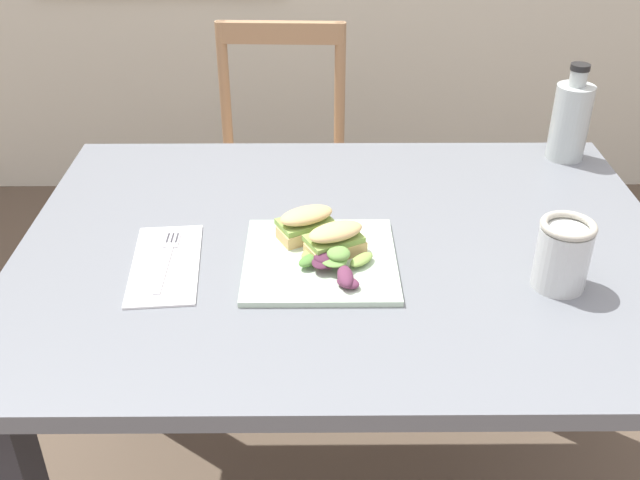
% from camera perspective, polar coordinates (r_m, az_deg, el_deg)
% --- Properties ---
extents(dining_table, '(1.15, 0.85, 0.74)m').
position_cam_1_polar(dining_table, '(1.37, 1.91, -4.88)').
color(dining_table, slate).
rests_on(dining_table, ground).
extents(chair_wooden_far, '(0.41, 0.41, 0.87)m').
position_cam_1_polar(chair_wooden_far, '(2.16, -3.09, 4.78)').
color(chair_wooden_far, tan).
rests_on(chair_wooden_far, ground).
extents(plate_lunch, '(0.25, 0.25, 0.01)m').
position_cam_1_polar(plate_lunch, '(1.23, 0.01, -1.56)').
color(plate_lunch, beige).
rests_on(plate_lunch, dining_table).
extents(sandwich_half_front, '(0.11, 0.10, 0.06)m').
position_cam_1_polar(sandwich_half_front, '(1.22, 1.18, 0.04)').
color(sandwich_half_front, '#DBB270').
rests_on(sandwich_half_front, plate_lunch).
extents(sandwich_half_back, '(0.11, 0.10, 0.06)m').
position_cam_1_polar(sandwich_half_back, '(1.27, -1.09, 1.34)').
color(sandwich_half_back, '#DBB270').
rests_on(sandwich_half_back, plate_lunch).
extents(salad_mixed_greens, '(0.14, 0.15, 0.04)m').
position_cam_1_polar(salad_mixed_greens, '(1.20, 0.95, -1.50)').
color(salad_mixed_greens, '#84A84C').
rests_on(salad_mixed_greens, plate_lunch).
extents(napkin_folded, '(0.13, 0.25, 0.00)m').
position_cam_1_polar(napkin_folded, '(1.25, -11.92, -1.84)').
color(napkin_folded, white).
rests_on(napkin_folded, dining_table).
extents(fork_on_napkin, '(0.03, 0.19, 0.00)m').
position_cam_1_polar(fork_on_napkin, '(1.27, -11.81, -1.28)').
color(fork_on_napkin, silver).
rests_on(fork_on_napkin, napkin_folded).
extents(bottle_cold_brew, '(0.08, 0.08, 0.21)m').
position_cam_1_polar(bottle_cold_brew, '(1.66, 18.85, 8.50)').
color(bottle_cold_brew, '#472819').
rests_on(bottle_cold_brew, dining_table).
extents(mason_jar_iced_tea, '(0.09, 0.09, 0.12)m').
position_cam_1_polar(mason_jar_iced_tea, '(1.21, 18.34, -1.31)').
color(mason_jar_iced_tea, '#995623').
rests_on(mason_jar_iced_tea, dining_table).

